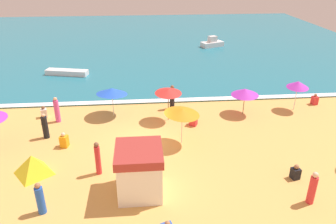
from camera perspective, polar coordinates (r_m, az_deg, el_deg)
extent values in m
plane|color=#E0A856|center=(20.54, -3.96, -5.25)|extent=(60.00, 60.00, 0.00)
cube|color=teal|center=(46.88, -4.82, 12.33)|extent=(60.00, 44.00, 0.10)
cube|color=white|center=(26.13, -4.31, 1.93)|extent=(57.00, 0.70, 0.01)
cube|color=white|center=(16.00, -4.97, -10.79)|extent=(2.06, 2.23, 2.02)
cube|color=#A5332D|center=(15.32, -5.14, -7.10)|extent=(2.21, 2.40, 0.41)
cylinder|color=#4C3823|center=(24.42, 13.09, 1.76)|extent=(0.05, 0.05, 1.90)
cone|color=#B733C6|center=(24.14, 13.27, 3.43)|extent=(2.77, 2.77, 0.56)
cylinder|color=silver|center=(26.17, 21.37, 2.61)|extent=(0.05, 0.05, 2.22)
cone|color=#B733C6|center=(25.86, 21.68, 4.49)|extent=(1.95, 1.98, 0.61)
cylinder|color=silver|center=(19.90, 2.42, -2.56)|extent=(0.05, 0.05, 2.26)
cone|color=orange|center=(19.45, 2.47, 0.10)|extent=(2.75, 2.73, 0.53)
cylinder|color=#4C3823|center=(22.78, 0.05, 1.23)|extent=(0.05, 0.05, 2.28)
cone|color=red|center=(22.38, 0.05, 3.65)|extent=(2.24, 2.25, 0.43)
cylinder|color=silver|center=(23.91, -9.58, 1.72)|extent=(0.05, 0.05, 2.02)
cone|color=blue|center=(23.59, -9.73, 3.61)|extent=(3.12, 3.12, 0.63)
pyramid|color=yellow|center=(18.78, -22.47, -8.49)|extent=(1.87, 1.86, 1.14)
cube|color=orange|center=(20.83, -17.61, -4.89)|extent=(0.52, 0.52, 0.72)
sphere|color=beige|center=(20.60, -17.78, -3.74)|extent=(0.25, 0.25, 0.25)
cylinder|color=black|center=(24.69, 0.73, 2.36)|extent=(0.46, 0.46, 1.63)
sphere|color=brown|center=(24.34, 0.74, 4.39)|extent=(0.26, 0.26, 0.26)
cylinder|color=blue|center=(16.02, -21.32, -14.12)|extent=(0.51, 0.51, 1.36)
sphere|color=#9E6B47|center=(15.55, -21.78, -11.83)|extent=(0.25, 0.25, 0.25)
cylinder|color=red|center=(17.67, -12.09, -8.20)|extent=(0.32, 0.32, 1.65)
sphere|color=brown|center=(17.18, -12.37, -5.57)|extent=(0.26, 0.26, 0.26)
cube|color=red|center=(28.07, 24.16, 1.87)|extent=(0.46, 0.46, 0.65)
sphere|color=#9E6B47|center=(27.92, 24.31, 2.68)|extent=(0.23, 0.23, 0.23)
cylinder|color=red|center=(16.85, 23.79, -12.30)|extent=(0.49, 0.49, 1.44)
sphere|color=beige|center=(16.38, 24.30, -9.94)|extent=(0.27, 0.27, 0.27)
cube|color=black|center=(18.46, 21.29, -9.92)|extent=(0.48, 0.48, 0.59)
sphere|color=#9E6B47|center=(18.24, 21.49, -8.86)|extent=(0.25, 0.25, 0.25)
cylinder|color=#D84CA5|center=(23.92, -18.76, 0.14)|extent=(0.48, 0.48, 1.60)
sphere|color=#DBA884|center=(23.57, -19.06, 2.16)|extent=(0.26, 0.26, 0.26)
cube|color=white|center=(25.10, -20.77, -0.19)|extent=(0.51, 0.51, 0.65)
sphere|color=brown|center=(24.93, -20.92, 0.71)|extent=(0.25, 0.25, 0.25)
cylinder|color=black|center=(22.05, -20.59, -2.52)|extent=(0.44, 0.44, 1.47)
sphere|color=#DBA884|center=(21.69, -20.92, -0.57)|extent=(0.23, 0.23, 0.23)
cube|color=red|center=(22.46, 4.43, -1.60)|extent=(0.65, 0.65, 0.59)
sphere|color=beige|center=(22.29, 4.47, -0.69)|extent=(0.23, 0.23, 0.23)
sphere|color=#9E6B47|center=(13.84, -0.10, -18.84)|extent=(0.23, 0.23, 0.23)
cube|color=white|center=(33.54, -17.18, 6.62)|extent=(4.20, 1.88, 0.50)
cube|color=white|center=(43.31, 7.69, 11.62)|extent=(3.11, 2.23, 0.61)
cube|color=silver|center=(43.16, 7.74, 12.48)|extent=(1.20, 1.08, 0.73)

